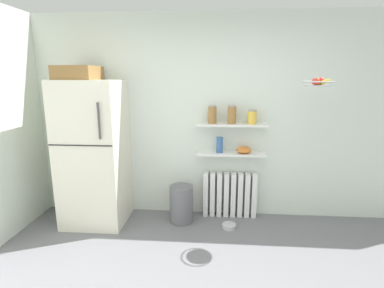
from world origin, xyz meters
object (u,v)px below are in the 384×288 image
at_px(storage_jar_0, 212,114).
at_px(storage_jar_1, 232,115).
at_px(radiator, 230,195).
at_px(refrigerator, 93,151).
at_px(shelf_bowl, 244,150).
at_px(hanging_fruit_basket, 318,82).
at_px(pet_food_bowl, 229,226).
at_px(storage_jar_2, 252,117).
at_px(trash_bin, 181,204).
at_px(vase, 220,145).

relative_size(storage_jar_0, storage_jar_1, 0.99).
bearing_deg(radiator, storage_jar_1, -90.00).
xyz_separation_m(refrigerator, shelf_bowl, (1.87, 0.23, -0.01)).
bearing_deg(hanging_fruit_basket, pet_food_bowl, 173.72).
xyz_separation_m(storage_jar_0, storage_jar_2, (0.49, 0.00, -0.03)).
relative_size(storage_jar_1, storage_jar_2, 1.30).
bearing_deg(storage_jar_1, storage_jar_0, -180.00).
bearing_deg(refrigerator, shelf_bowl, 7.03).
xyz_separation_m(shelf_bowl, trash_bin, (-0.78, -0.18, -0.68)).
xyz_separation_m(storage_jar_1, hanging_fruit_basket, (0.87, -0.41, 0.40)).
distance_m(storage_jar_0, shelf_bowl, 0.60).
xyz_separation_m(radiator, hanging_fruit_basket, (0.87, -0.44, 1.47)).
relative_size(shelf_bowl, trash_bin, 0.40).
relative_size(radiator, storage_jar_1, 3.02).
relative_size(storage_jar_2, trash_bin, 0.37).
relative_size(storage_jar_0, trash_bin, 0.48).
distance_m(storage_jar_1, shelf_bowl, 0.47).
relative_size(storage_jar_0, vase, 1.15).
bearing_deg(radiator, shelf_bowl, -10.48).
xyz_separation_m(radiator, storage_jar_2, (0.24, -0.03, 1.04)).
distance_m(refrigerator, shelf_bowl, 1.88).
relative_size(refrigerator, vase, 9.70).
relative_size(refrigerator, radiator, 2.78).
bearing_deg(hanging_fruit_basket, trash_bin, 171.30).
bearing_deg(radiator, pet_food_bowl, -92.41).
bearing_deg(shelf_bowl, storage_jar_1, 180.00).
relative_size(storage_jar_2, vase, 0.89).
height_order(radiator, storage_jar_0, storage_jar_0).
bearing_deg(storage_jar_1, shelf_bowl, -0.00).
distance_m(trash_bin, pet_food_bowl, 0.65).
distance_m(pet_food_bowl, hanging_fruit_basket, 1.95).
height_order(storage_jar_2, pet_food_bowl, storage_jar_2).
height_order(refrigerator, storage_jar_1, refrigerator).
bearing_deg(trash_bin, storage_jar_2, 12.02).
bearing_deg(refrigerator, pet_food_bowl, -2.84).
bearing_deg(storage_jar_2, trash_bin, -167.98).
relative_size(storage_jar_0, hanging_fruit_basket, 0.71).
relative_size(refrigerator, hanging_fruit_basket, 5.99).
distance_m(vase, shelf_bowl, 0.31).
bearing_deg(refrigerator, trash_bin, 2.45).
relative_size(vase, hanging_fruit_basket, 0.62).
relative_size(storage_jar_1, shelf_bowl, 1.22).
xyz_separation_m(vase, pet_food_bowl, (0.13, -0.31, -0.95)).
bearing_deg(vase, storage_jar_0, 180.00).
bearing_deg(storage_jar_1, radiator, 90.00).
xyz_separation_m(storage_jar_0, shelf_bowl, (0.41, 0.00, -0.45)).
bearing_deg(radiator, storage_jar_2, -6.99).
distance_m(shelf_bowl, hanging_fruit_basket, 1.17).
relative_size(storage_jar_2, pet_food_bowl, 1.05).
height_order(refrigerator, storage_jar_0, refrigerator).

